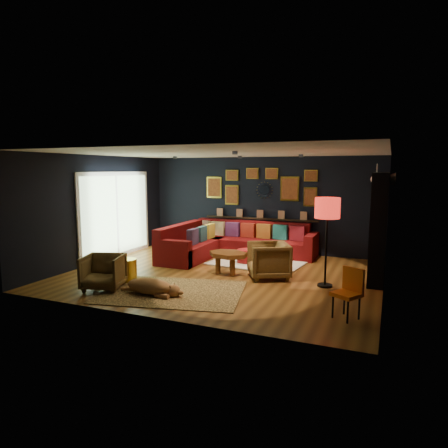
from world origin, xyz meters
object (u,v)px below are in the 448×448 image
at_px(orange_chair, 349,289).
at_px(coffee_table, 228,256).
at_px(sectional, 227,244).
at_px(gold_stool, 128,270).
at_px(floor_lamp, 327,212).
at_px(armchair_right, 268,259).
at_px(dog, 150,283).
at_px(armchair_left, 103,270).
at_px(pouf, 247,256).

bearing_deg(orange_chair, coffee_table, 179.22).
height_order(sectional, gold_stool, sectional).
height_order(orange_chair, floor_lamp, floor_lamp).
bearing_deg(gold_stool, orange_chair, -4.73).
bearing_deg(gold_stool, armchair_right, 28.28).
bearing_deg(orange_chair, dog, -145.24).
bearing_deg(armchair_left, pouf, 41.05).
height_order(sectional, dog, sectional).
bearing_deg(sectional, pouf, -38.58).
relative_size(pouf, floor_lamp, 0.27).
height_order(floor_lamp, dog, floor_lamp).
xyz_separation_m(pouf, dog, (-0.80, -3.01, 0.03)).
bearing_deg(armchair_right, pouf, -168.85).
distance_m(pouf, floor_lamp, 2.73).
xyz_separation_m(armchair_left, floor_lamp, (3.85, 1.80, 1.10)).
height_order(coffee_table, dog, coffee_table).
xyz_separation_m(coffee_table, orange_chair, (2.68, -1.69, 0.06)).
height_order(sectional, armchair_right, sectional).
xyz_separation_m(armchair_left, armchair_right, (2.66, 1.98, 0.05)).
xyz_separation_m(sectional, pouf, (0.75, -0.60, -0.14)).
xyz_separation_m(coffee_table, dog, (-0.77, -1.89, -0.18)).
distance_m(armchair_right, dog, 2.55).
relative_size(orange_chair, floor_lamp, 0.45).
height_order(armchair_left, gold_stool, armchair_left).
relative_size(pouf, orange_chair, 0.60).
xyz_separation_m(armchair_left, dog, (1.00, 0.05, -0.15)).
height_order(sectional, orange_chair, sectional).
distance_m(pouf, dog, 3.11).
height_order(coffee_table, orange_chair, orange_chair).
relative_size(coffee_table, orange_chair, 1.31).
xyz_separation_m(armchair_right, gold_stool, (-2.55, -1.37, -0.18)).
distance_m(pouf, armchair_left, 3.55).
xyz_separation_m(pouf, armchair_right, (0.86, -1.08, 0.23)).
relative_size(floor_lamp, dog, 1.37).
relative_size(sectional, armchair_right, 4.14).
height_order(pouf, floor_lamp, floor_lamp).
bearing_deg(dog, coffee_table, 68.47).
distance_m(armchair_left, orange_chair, 4.45).
distance_m(sectional, pouf, 0.97).
bearing_deg(floor_lamp, orange_chair, -69.25).
bearing_deg(dog, gold_stool, 148.59).
bearing_deg(dog, armchair_left, -176.51).
bearing_deg(dog, armchair_right, 49.77).
bearing_deg(dog, orange_chair, 3.79).
bearing_deg(coffee_table, armchair_left, -132.29).
height_order(pouf, dog, dog).
bearing_deg(sectional, dog, -90.74).
distance_m(coffee_table, armchair_right, 0.90).
distance_m(coffee_table, dog, 2.04).
distance_m(sectional, orange_chair, 4.82).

